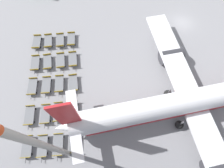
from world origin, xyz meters
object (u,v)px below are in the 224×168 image
(baggage_dolly_row_mid_b_col_a, at_px, (60,40))
(baggage_dolly_row_far_col_b, at_px, (73,59))
(airplane, at_px, (199,99))
(baggage_dolly_row_mid_b_col_c, at_px, (59,84))
(baggage_dolly_row_near_col_a, at_px, (37,42))
(baggage_dolly_row_mid_a_col_d, at_px, (46,114))
(baggage_dolly_row_far_col_d, at_px, (73,111))
(baggage_dolly_row_mid_b_col_b, at_px, (61,61))
(baggage_dolly_row_mid_a_col_c, at_px, (46,85))
(baggage_dolly_row_far_col_c, at_px, (73,83))
(baggage_dolly_row_mid_a_col_b, at_px, (48,62))
(baggage_dolly_row_mid_b_col_e, at_px, (58,145))
(baggage_dolly_row_near_col_d, at_px, (30,115))
(baggage_dolly_row_mid_a_col_a, at_px, (48,41))
(baggage_dolly_row_near_col_e, at_px, (27,147))
(baggage_dolly_row_far_col_e, at_px, (74,142))
(baggage_dolly_row_near_col_b, at_px, (35,63))
(baggage_dolly_row_mid_b_col_d, at_px, (58,112))
(baggage_dolly_row_far_col_a, at_px, (71,39))
(apron_light_mast, at_px, (34,142))
(baggage_dolly_row_near_col_c, at_px, (33,87))
(baggage_dolly_row_mid_a_col_e, at_px, (42,146))

(baggage_dolly_row_mid_b_col_a, bearing_deg, baggage_dolly_row_far_col_b, 28.53)
(airplane, relative_size, baggage_dolly_row_mid_b_col_c, 11.38)
(baggage_dolly_row_near_col_a, xyz_separation_m, baggage_dolly_row_mid_b_col_a, (-0.03, 4.53, 0.00))
(baggage_dolly_row_mid_a_col_d, xyz_separation_m, baggage_dolly_row_far_col_d, (-0.22, 4.42, 0.00))
(baggage_dolly_row_near_col_a, distance_m, baggage_dolly_row_mid_b_col_b, 6.74)
(baggage_dolly_row_mid_a_col_c, bearing_deg, baggage_dolly_row_far_col_c, 90.54)
(baggage_dolly_row_mid_a_col_b, distance_m, baggage_dolly_row_mid_a_col_c, 4.76)
(baggage_dolly_row_far_col_b, bearing_deg, baggage_dolly_row_mid_b_col_c, -24.94)
(airplane, bearing_deg, baggage_dolly_row_mid_a_col_c, -103.07)
(baggage_dolly_row_near_col_a, xyz_separation_m, baggage_dolly_row_mid_b_col_e, (19.51, 5.07, 0.00))
(baggage_dolly_row_near_col_d, height_order, baggage_dolly_row_mid_b_col_b, same)
(baggage_dolly_row_near_col_d, distance_m, baggage_dolly_row_mid_a_col_a, 14.83)
(baggage_dolly_row_near_col_e, bearing_deg, baggage_dolly_row_mid_b_col_a, 168.39)
(baggage_dolly_row_mid_a_col_d, xyz_separation_m, baggage_dolly_row_mid_b_col_e, (4.84, 2.23, 0.00))
(baggage_dolly_row_far_col_e, bearing_deg, baggage_dolly_row_mid_a_col_d, -135.43)
(baggage_dolly_row_near_col_a, xyz_separation_m, baggage_dolly_row_far_col_b, (4.62, 7.05, 0.00))
(baggage_dolly_row_mid_a_col_c, distance_m, baggage_dolly_row_mid_b_col_e, 10.26)
(baggage_dolly_row_near_col_e, height_order, baggage_dolly_row_mid_a_col_a, same)
(baggage_dolly_row_near_col_b, distance_m, baggage_dolly_row_mid_b_col_c, 6.50)
(airplane, bearing_deg, baggage_dolly_row_mid_a_col_b, -113.13)
(baggage_dolly_row_near_col_a, distance_m, baggage_dolly_row_mid_a_col_a, 2.20)
(baggage_dolly_row_mid_b_col_d, relative_size, baggage_dolly_row_mid_b_col_e, 1.00)
(baggage_dolly_row_far_col_d, bearing_deg, baggage_dolly_row_far_col_e, 1.75)
(baggage_dolly_row_mid_a_col_d, relative_size, baggage_dolly_row_far_col_e, 1.00)
(baggage_dolly_row_near_col_e, xyz_separation_m, baggage_dolly_row_mid_b_col_a, (-19.43, 3.99, 0.00))
(baggage_dolly_row_near_col_d, bearing_deg, baggage_dolly_row_mid_b_col_a, 164.13)
(baggage_dolly_row_near_col_d, relative_size, baggage_dolly_row_far_col_a, 1.00)
(baggage_dolly_row_mid_a_col_b, bearing_deg, baggage_dolly_row_far_col_b, 92.28)
(airplane, height_order, baggage_dolly_row_mid_b_col_c, airplane)
(apron_light_mast, bearing_deg, baggage_dolly_row_near_col_b, -158.26)
(baggage_dolly_row_mid_a_col_d, bearing_deg, apron_light_mast, 31.33)
(baggage_dolly_row_near_col_c, bearing_deg, baggage_dolly_row_far_col_a, 146.48)
(baggage_dolly_row_mid_a_col_e, bearing_deg, baggage_dolly_row_near_col_b, -170.12)
(baggage_dolly_row_near_col_a, height_order, baggage_dolly_row_near_col_c, same)
(baggage_dolly_row_mid_b_col_a, relative_size, baggage_dolly_row_far_col_e, 1.00)
(baggage_dolly_row_mid_a_col_b, bearing_deg, baggage_dolly_row_near_col_e, -7.37)
(baggage_dolly_row_near_col_e, height_order, baggage_dolly_row_far_col_b, same)
(baggage_dolly_row_far_col_a, height_order, baggage_dolly_row_far_col_c, same)
(baggage_dolly_row_near_col_a, xyz_separation_m, baggage_dolly_row_mid_a_col_a, (-0.03, 2.20, 0.00))
(baggage_dolly_row_far_col_a, bearing_deg, airplane, 52.57)
(baggage_dolly_row_far_col_c, bearing_deg, baggage_dolly_row_near_col_e, -34.01)
(baggage_dolly_row_mid_b_col_e, bearing_deg, baggage_dolly_row_far_col_b, 172.41)
(airplane, distance_m, baggage_dolly_row_mid_a_col_c, 24.83)
(baggage_dolly_row_far_col_a, bearing_deg, baggage_dolly_row_mid_b_col_b, -21.04)
(baggage_dolly_row_far_col_a, bearing_deg, baggage_dolly_row_near_col_e, -17.48)
(baggage_dolly_row_far_col_c, bearing_deg, baggage_dolly_row_near_col_a, -142.86)
(baggage_dolly_row_mid_a_col_c, height_order, baggage_dolly_row_far_col_e, same)
(baggage_dolly_row_mid_b_col_c, bearing_deg, baggage_dolly_row_mid_a_col_d, -20.63)
(baggage_dolly_row_mid_b_col_b, distance_m, baggage_dolly_row_far_col_a, 5.19)
(baggage_dolly_row_mid_a_col_c, bearing_deg, baggage_dolly_row_mid_a_col_a, -177.77)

